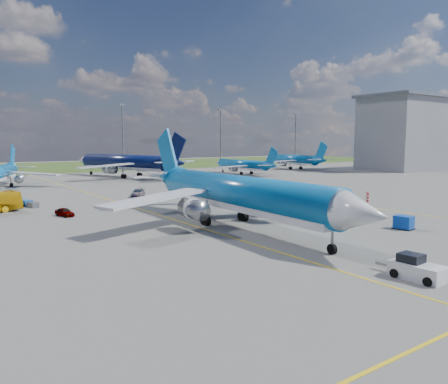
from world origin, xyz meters
TOP-DOWN VIEW (x-y plane):
  - ground at (0.00, 0.00)m, footprint 400.00×400.00m
  - grass_strip at (0.00, 150.00)m, footprint 400.00×80.00m
  - taxiway_lines at (0.17, 27.70)m, footprint 60.25×160.00m
  - floodlight_masts at (10.00, 110.00)m, footprint 202.20×0.50m
  - terminal_building at (120.00, 60.00)m, footprint 42.00×22.00m
  - warning_post at (26.00, 8.00)m, footprint 0.50×0.50m
  - bg_jet_n at (20.60, 86.10)m, footprint 47.92×54.95m
  - bg_jet_ne at (55.53, 76.85)m, footprint 24.40×31.96m
  - bg_jet_ene at (85.63, 86.55)m, footprint 32.80×40.72m
  - main_airliner at (4.00, 9.65)m, footprint 35.95×46.23m
  - pushback_tug at (3.09, -13.69)m, footprint 2.22×5.43m
  - uld_container at (19.09, -2.30)m, footprint 1.84×2.16m
  - service_car_a at (-10.99, 29.10)m, footprint 2.14×3.64m
  - service_car_c at (5.92, 43.21)m, footprint 4.41×5.19m
  - baggage_tug_w at (28.68, 34.16)m, footprint 1.92×5.70m
  - baggage_tug_c at (-13.29, 41.48)m, footprint 2.34×4.48m
  - baggage_tug_e at (24.13, 37.80)m, footprint 1.59×5.46m

SIDE VIEW (x-z plane):
  - ground at x=0.00m, z-range 0.00..0.00m
  - bg_jet_n at x=20.60m, z-range -6.06..6.06m
  - bg_jet_ne at x=55.53m, z-range -4.17..4.17m
  - bg_jet_ene at x=85.63m, z-range -4.94..4.94m
  - main_airliner at x=4.00m, z-range -5.89..5.89m
  - grass_strip at x=0.00m, z-range 0.00..0.01m
  - taxiway_lines at x=0.17m, z-range 0.00..0.02m
  - baggage_tug_c at x=-13.29m, z-range -0.03..0.94m
  - baggage_tug_e at x=24.13m, z-range -0.04..1.18m
  - service_car_a at x=-10.99m, z-range 0.00..1.16m
  - baggage_tug_w at x=28.68m, z-range -0.04..1.22m
  - service_car_c at x=5.92m, z-range 0.00..1.43m
  - pushback_tug at x=3.09m, z-range -0.18..1.65m
  - uld_container at x=19.09m, z-range 0.00..1.56m
  - warning_post at x=26.00m, z-range 0.00..3.00m
  - floodlight_masts at x=10.00m, z-range 1.21..23.91m
  - terminal_building at x=120.00m, z-range 0.07..26.07m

